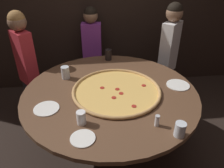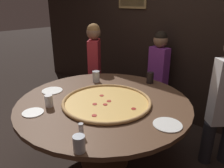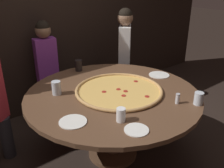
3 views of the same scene
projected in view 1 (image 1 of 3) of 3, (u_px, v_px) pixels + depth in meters
The scene contains 15 objects.
ground_plane at pixel (110, 144), 2.52m from camera, with size 24.00×24.00×0.00m, color black.
back_wall at pixel (99, 1), 3.07m from camera, with size 6.40×0.08×2.60m.
dining_table at pixel (110, 101), 2.19m from camera, with size 1.70×1.70×0.74m.
giant_pizza at pixel (117, 90), 2.11m from camera, with size 0.86×0.86×0.03m.
drink_cup_beside_pizza at pixel (180, 129), 1.59m from camera, with size 0.08×0.08×0.11m, color silver.
drink_cup_by_shaker at pixel (108, 55), 2.71m from camera, with size 0.08×0.08×0.13m, color black.
drink_cup_near_left at pixel (81, 118), 1.70m from camera, with size 0.07×0.07×0.11m, color white.
drink_cup_near_right at pixel (65, 73), 2.32m from camera, with size 0.09×0.09×0.13m, color silver.
white_plate_right_side at pixel (178, 85), 2.22m from camera, with size 0.23×0.23×0.01m, color white.
white_plate_beside_cup at pixel (46, 109), 1.88m from camera, with size 0.22×0.22×0.01m, color white.
white_plate_far_back at pixel (83, 138), 1.58m from camera, with size 0.19×0.19×0.01m, color white.
condiment_shaker at pixel (157, 121), 1.68m from camera, with size 0.04×0.04×0.10m.
diner_side_left at pixel (169, 49), 2.90m from camera, with size 0.33×0.34×1.40m.
diner_side_right at pixel (92, 47), 3.15m from camera, with size 0.33×0.19×1.29m.
diner_centre_back at pixel (26, 60), 2.65m from camera, with size 0.31×0.34×1.37m.
Camera 1 is at (-0.18, -1.78, 1.90)m, focal length 35.00 mm.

